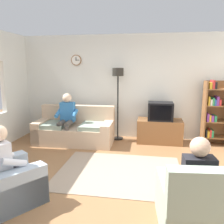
% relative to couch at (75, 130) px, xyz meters
% --- Properties ---
extents(ground_plane, '(12.00, 12.00, 0.00)m').
position_rel_couch_xyz_m(ground_plane, '(1.21, -1.88, -0.31)').
color(ground_plane, '#8C603D').
extents(back_wall_assembly, '(6.20, 0.17, 2.70)m').
position_rel_couch_xyz_m(back_wall_assembly, '(1.21, 0.78, 1.04)').
color(back_wall_assembly, silver).
rests_on(back_wall_assembly, ground_plane).
extents(couch, '(1.92, 0.91, 0.90)m').
position_rel_couch_xyz_m(couch, '(0.00, 0.00, 0.00)').
color(couch, tan).
rests_on(couch, ground_plane).
extents(tv_stand, '(1.10, 0.56, 0.58)m').
position_rel_couch_xyz_m(tv_stand, '(2.09, 0.37, -0.02)').
color(tv_stand, brown).
rests_on(tv_stand, ground_plane).
extents(tv, '(0.60, 0.49, 0.44)m').
position_rel_couch_xyz_m(tv, '(2.09, 0.34, 0.49)').
color(tv, black).
rests_on(tv, tv_stand).
extents(bookshelf, '(0.68, 0.36, 1.57)m').
position_rel_couch_xyz_m(bookshelf, '(3.40, 0.44, 0.50)').
color(bookshelf, brown).
rests_on(bookshelf, ground_plane).
extents(floor_lamp, '(0.28, 0.28, 1.85)m').
position_rel_couch_xyz_m(floor_lamp, '(1.02, 0.47, 1.14)').
color(floor_lamp, black).
rests_on(floor_lamp, ground_plane).
extents(armchair_near_window, '(1.16, 1.18, 0.90)m').
position_rel_couch_xyz_m(armchair_near_window, '(-0.12, -2.72, -0.02)').
color(armchair_near_window, '#9EADBC').
rests_on(armchair_near_window, ground_plane).
extents(armchair_near_bookshelf, '(0.88, 0.95, 0.90)m').
position_rel_couch_xyz_m(armchair_near_bookshelf, '(2.38, -2.84, -0.02)').
color(armchair_near_bookshelf, gray).
rests_on(armchair_near_bookshelf, ground_plane).
extents(area_rug, '(2.20, 1.70, 0.01)m').
position_rel_couch_xyz_m(area_rug, '(1.33, -1.50, -0.31)').
color(area_rug, gray).
rests_on(area_rug, ground_plane).
extents(person_on_couch, '(0.52, 0.54, 1.24)m').
position_rel_couch_xyz_m(person_on_couch, '(-0.17, -0.11, 0.39)').
color(person_on_couch, '#3372B2').
rests_on(person_on_couch, ground_plane).
extents(person_in_left_armchair, '(0.62, 0.64, 1.12)m').
position_rel_couch_xyz_m(person_in_left_armchair, '(-0.06, -2.65, 0.29)').
color(person_in_left_armchair, silver).
rests_on(person_in_left_armchair, ground_plane).
extents(person_in_right_armchair, '(0.54, 0.56, 1.12)m').
position_rel_couch_xyz_m(person_in_right_armchair, '(2.38, -2.75, 0.29)').
color(person_in_right_armchair, black).
rests_on(person_in_right_armchair, ground_plane).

